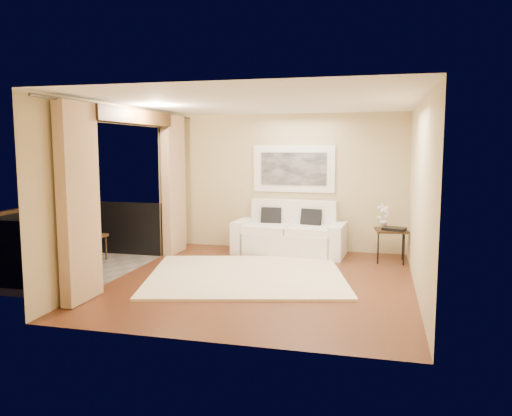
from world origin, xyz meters
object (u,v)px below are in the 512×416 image
(bistro_table, at_px, (61,235))
(balcony_chair_far, at_px, (87,230))
(sofa, at_px, (290,235))
(side_table, at_px, (391,232))
(ice_bucket, at_px, (59,222))
(balcony_chair_near, at_px, (36,237))
(orchid, at_px, (383,216))

(bistro_table, relative_size, balcony_chair_far, 0.79)
(sofa, relative_size, balcony_chair_far, 2.17)
(side_table, xyz_separation_m, ice_bucket, (-5.16, -2.23, 0.33))
(balcony_chair_near, distance_m, ice_bucket, 0.45)
(side_table, height_order, balcony_chair_near, balcony_chair_near)
(balcony_chair_far, xyz_separation_m, ice_bucket, (0.09, -0.91, 0.29))
(side_table, relative_size, orchid, 1.37)
(orchid, distance_m, ice_bucket, 5.55)
(sofa, bearing_deg, balcony_chair_far, -150.43)
(side_table, height_order, orchid, orchid)
(orchid, bearing_deg, balcony_chair_far, -164.06)
(sofa, relative_size, orchid, 4.86)
(orchid, bearing_deg, bistro_table, -152.99)
(sofa, relative_size, bistro_table, 2.74)
(sofa, distance_m, balcony_chair_near, 4.50)
(ice_bucket, bearing_deg, bistro_table, -47.68)
(bistro_table, bearing_deg, balcony_chair_far, 101.25)
(sofa, bearing_deg, side_table, -5.29)
(orchid, relative_size, balcony_chair_far, 0.45)
(balcony_chair_near, bearing_deg, ice_bucket, 19.27)
(sofa, bearing_deg, bistro_table, -136.05)
(balcony_chair_far, bearing_deg, bistro_table, 110.02)
(sofa, xyz_separation_m, balcony_chair_near, (-3.66, -2.60, 0.26))
(sofa, relative_size, ice_bucket, 10.79)
(balcony_chair_far, xyz_separation_m, balcony_chair_near, (-0.28, -0.98, 0.04))
(orchid, distance_m, bistro_table, 5.50)
(sofa, height_order, balcony_chair_near, balcony_chair_near)
(balcony_chair_far, height_order, ice_bucket, balcony_chair_far)
(bistro_table, height_order, balcony_chair_far, balcony_chair_far)
(balcony_chair_near, bearing_deg, sofa, 44.03)
(balcony_chair_near, bearing_deg, orchid, 32.97)
(bistro_table, height_order, balcony_chair_near, balcony_chair_near)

